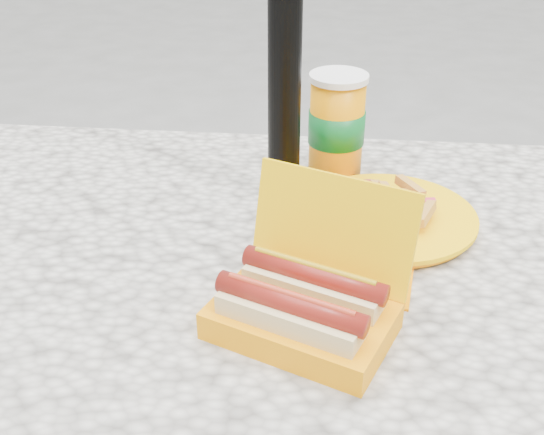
{
  "coord_description": "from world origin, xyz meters",
  "views": [
    {
      "loc": [
        0.08,
        -0.81,
        1.27
      ],
      "look_at": [
        -0.0,
        0.0,
        0.8
      ],
      "focal_mm": 45.0,
      "sensor_mm": 36.0,
      "label": 1
    }
  ],
  "objects": [
    {
      "name": "fries_plate",
      "position": [
        0.16,
        0.08,
        0.76
      ],
      "size": [
        0.32,
        0.34,
        0.05
      ],
      "rotation": [
        0.0,
        0.0,
        -0.34
      ],
      "color": "orange",
      "rests_on": "picnic_table"
    },
    {
      "name": "soda_cup",
      "position": [
        0.08,
        0.24,
        0.84
      ],
      "size": [
        0.09,
        0.09,
        0.18
      ],
      "rotation": [
        0.0,
        0.0,
        -0.03
      ],
      "color": "orange",
      "rests_on": "picnic_table"
    },
    {
      "name": "picnic_table",
      "position": [
        0.0,
        0.0,
        0.64
      ],
      "size": [
        1.2,
        0.8,
        0.75
      ],
      "color": "beige",
      "rests_on": "ground"
    },
    {
      "name": "hotdog_box",
      "position": [
        0.05,
        -0.17,
        0.79
      ],
      "size": [
        0.25,
        0.23,
        0.17
      ],
      "rotation": [
        0.0,
        0.0,
        -0.39
      ],
      "color": "#FFBF02",
      "rests_on": "picnic_table"
    }
  ]
}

